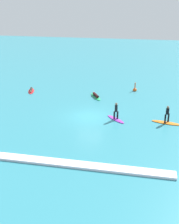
% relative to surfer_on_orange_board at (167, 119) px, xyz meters
% --- Properties ---
extents(ground_plane, '(120.00, 120.00, 0.00)m').
position_rel_surfer_on_orange_board_xyz_m(ground_plane, '(-7.71, 0.15, -0.42)').
color(ground_plane, teal).
rests_on(ground_plane, ground).
extents(surfer_on_orange_board, '(2.96, 1.29, 1.79)m').
position_rel_surfer_on_orange_board_xyz_m(surfer_on_orange_board, '(0.00, 0.00, 0.00)').
color(surfer_on_orange_board, orange).
rests_on(surfer_on_orange_board, ground_plane).
extents(surfer_on_purple_board, '(2.21, 2.20, 1.79)m').
position_rel_surfer_on_orange_board_xyz_m(surfer_on_purple_board, '(-4.96, -0.11, 0.04)').
color(surfer_on_purple_board, purple).
rests_on(surfer_on_purple_board, ground_plane).
extents(surfer_on_red_board, '(1.50, 2.62, 0.37)m').
position_rel_surfer_on_orange_board_xyz_m(surfer_on_red_board, '(-16.91, 7.03, -0.29)').
color(surfer_on_red_board, red).
rests_on(surfer_on_red_board, ground_plane).
extents(surfer_on_green_board, '(2.07, 2.95, 0.45)m').
position_rel_surfer_on_orange_board_xyz_m(surfer_on_green_board, '(-8.24, 6.44, -0.26)').
color(surfer_on_green_board, '#23B266').
rests_on(surfer_on_green_board, ground_plane).
extents(marker_buoy, '(0.52, 0.52, 1.24)m').
position_rel_surfer_on_orange_board_xyz_m(marker_buoy, '(-3.65, 9.91, -0.23)').
color(marker_buoy, '#E55119').
rests_on(marker_buoy, ground_plane).
extents(wave_crest, '(16.08, 0.90, 0.18)m').
position_rel_surfer_on_orange_board_xyz_m(wave_crest, '(-7.71, -9.24, -0.33)').
color(wave_crest, white).
rests_on(wave_crest, ground_plane).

